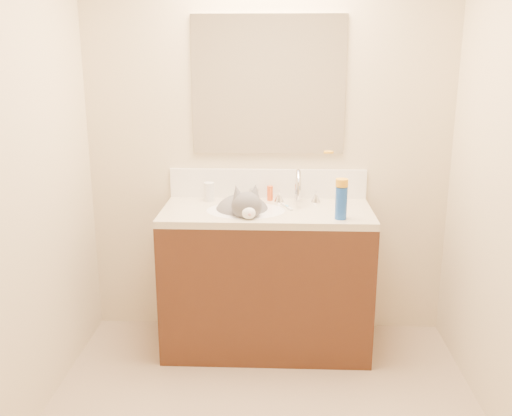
# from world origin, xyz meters

# --- Properties ---
(room_shell) EXTENTS (2.24, 2.54, 2.52)m
(room_shell) POSITION_xyz_m (0.00, 0.00, 1.49)
(room_shell) COLOR beige
(room_shell) RESTS_ON ground
(vanity_cabinet) EXTENTS (1.20, 0.55, 0.82)m
(vanity_cabinet) POSITION_xyz_m (0.00, 0.97, 0.41)
(vanity_cabinet) COLOR #402012
(vanity_cabinet) RESTS_ON ground
(counter_slab) EXTENTS (1.20, 0.55, 0.04)m
(counter_slab) POSITION_xyz_m (0.00, 0.97, 0.84)
(counter_slab) COLOR beige
(counter_slab) RESTS_ON vanity_cabinet
(basin) EXTENTS (0.45, 0.36, 0.14)m
(basin) POSITION_xyz_m (-0.12, 0.94, 0.79)
(basin) COLOR white
(basin) RESTS_ON vanity_cabinet
(faucet) EXTENTS (0.28, 0.20, 0.21)m
(faucet) POSITION_xyz_m (0.18, 1.11, 0.95)
(faucet) COLOR silver
(faucet) RESTS_ON counter_slab
(cat) EXTENTS (0.42, 0.47, 0.34)m
(cat) POSITION_xyz_m (-0.13, 0.96, 0.84)
(cat) COLOR #524F52
(cat) RESTS_ON basin
(backsplash) EXTENTS (1.20, 0.02, 0.18)m
(backsplash) POSITION_xyz_m (0.00, 1.24, 0.95)
(backsplash) COLOR white
(backsplash) RESTS_ON counter_slab
(mirror) EXTENTS (0.90, 0.02, 0.80)m
(mirror) POSITION_xyz_m (0.00, 1.24, 1.54)
(mirror) COLOR white
(mirror) RESTS_ON room_shell
(pill_bottle) EXTENTS (0.08, 0.08, 0.11)m
(pill_bottle) POSITION_xyz_m (-0.35, 1.15, 0.92)
(pill_bottle) COLOR silver
(pill_bottle) RESTS_ON counter_slab
(pill_label) EXTENTS (0.07, 0.07, 0.04)m
(pill_label) POSITION_xyz_m (-0.35, 1.15, 0.90)
(pill_label) COLOR #D84A24
(pill_label) RESTS_ON pill_bottle
(silver_jar) EXTENTS (0.07, 0.07, 0.07)m
(silver_jar) POSITION_xyz_m (-0.08, 1.19, 0.89)
(silver_jar) COLOR #B7B7BC
(silver_jar) RESTS_ON counter_slab
(amber_bottle) EXTENTS (0.04, 0.04, 0.09)m
(amber_bottle) POSITION_xyz_m (0.01, 1.18, 0.90)
(amber_bottle) COLOR #E0501A
(amber_bottle) RESTS_ON counter_slab
(toothbrush) EXTENTS (0.07, 0.14, 0.01)m
(toothbrush) POSITION_xyz_m (0.12, 1.01, 0.87)
(toothbrush) COLOR silver
(toothbrush) RESTS_ON counter_slab
(toothbrush_head) EXTENTS (0.02, 0.03, 0.01)m
(toothbrush_head) POSITION_xyz_m (0.12, 1.01, 0.87)
(toothbrush_head) COLOR #6CBAE5
(toothbrush_head) RESTS_ON counter_slab
(spray_can) EXTENTS (0.08, 0.08, 0.18)m
(spray_can) POSITION_xyz_m (0.40, 0.80, 0.95)
(spray_can) COLOR #1949AF
(spray_can) RESTS_ON counter_slab
(spray_cap) EXTENTS (0.08, 0.08, 0.04)m
(spray_cap) POSITION_xyz_m (0.40, 0.80, 1.06)
(spray_cap) COLOR #EFA419
(spray_cap) RESTS_ON spray_can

